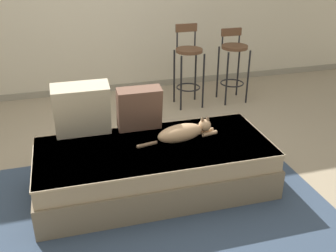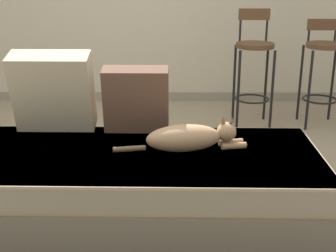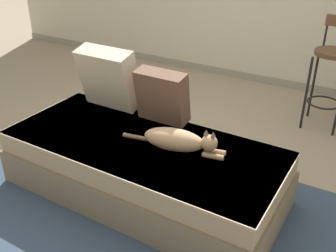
{
  "view_description": "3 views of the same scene",
  "coord_description": "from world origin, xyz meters",
  "px_view_note": "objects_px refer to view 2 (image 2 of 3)",
  "views": [
    {
      "loc": [
        -0.7,
        -3.23,
        2.01
      ],
      "look_at": [
        0.15,
        -0.3,
        0.55
      ],
      "focal_mm": 42.0,
      "sensor_mm": 36.0,
      "label": 1
    },
    {
      "loc": [
        0.17,
        -2.79,
        1.4
      ],
      "look_at": [
        0.15,
        -0.3,
        0.55
      ],
      "focal_mm": 50.0,
      "sensor_mm": 36.0,
      "label": 2
    },
    {
      "loc": [
        1.36,
        -2.36,
        1.81
      ],
      "look_at": [
        0.15,
        -0.3,
        0.55
      ],
      "focal_mm": 42.0,
      "sensor_mm": 36.0,
      "label": 3
    }
  ],
  "objects_px": {
    "couch": "(141,187)",
    "cat": "(189,138)",
    "throw_pillow_corner": "(53,91)",
    "throw_pillow_middle": "(136,99)",
    "bar_stool_by_doorway": "(323,62)",
    "bar_stool_near_window": "(254,61)"
  },
  "relations": [
    {
      "from": "couch",
      "to": "cat",
      "type": "relative_size",
      "value": 2.71
    },
    {
      "from": "couch",
      "to": "cat",
      "type": "xyz_separation_m",
      "value": [
        0.27,
        0.03,
        0.29
      ]
    },
    {
      "from": "couch",
      "to": "throw_pillow_corner",
      "type": "distance_m",
      "value": 0.8
    },
    {
      "from": "throw_pillow_middle",
      "to": "bar_stool_by_doorway",
      "type": "distance_m",
      "value": 2.14
    },
    {
      "from": "throw_pillow_corner",
      "to": "bar_stool_near_window",
      "type": "height_order",
      "value": "bar_stool_near_window"
    },
    {
      "from": "couch",
      "to": "bar_stool_near_window",
      "type": "bearing_deg",
      "value": 63.02
    },
    {
      "from": "bar_stool_near_window",
      "to": "bar_stool_by_doorway",
      "type": "distance_m",
      "value": 0.62
    },
    {
      "from": "bar_stool_by_doorway",
      "to": "couch",
      "type": "bearing_deg",
      "value": -130.68
    },
    {
      "from": "couch",
      "to": "cat",
      "type": "distance_m",
      "value": 0.39
    },
    {
      "from": "throw_pillow_corner",
      "to": "bar_stool_by_doorway",
      "type": "relative_size",
      "value": 0.53
    },
    {
      "from": "couch",
      "to": "bar_stool_near_window",
      "type": "height_order",
      "value": "bar_stool_near_window"
    },
    {
      "from": "bar_stool_near_window",
      "to": "bar_stool_by_doorway",
      "type": "xyz_separation_m",
      "value": [
        0.62,
        -0.0,
        -0.01
      ]
    },
    {
      "from": "throw_pillow_corner",
      "to": "throw_pillow_middle",
      "type": "bearing_deg",
      "value": -0.65
    },
    {
      "from": "throw_pillow_middle",
      "to": "cat",
      "type": "xyz_separation_m",
      "value": [
        0.31,
        -0.32,
        -0.13
      ]
    },
    {
      "from": "couch",
      "to": "throw_pillow_middle",
      "type": "xyz_separation_m",
      "value": [
        -0.05,
        0.35,
        0.42
      ]
    },
    {
      "from": "couch",
      "to": "cat",
      "type": "height_order",
      "value": "cat"
    },
    {
      "from": "throw_pillow_corner",
      "to": "bar_stool_by_doorway",
      "type": "height_order",
      "value": "bar_stool_by_doorway"
    },
    {
      "from": "throw_pillow_middle",
      "to": "throw_pillow_corner",
      "type": "bearing_deg",
      "value": 179.35
    },
    {
      "from": "throw_pillow_corner",
      "to": "cat",
      "type": "distance_m",
      "value": 0.9
    },
    {
      "from": "throw_pillow_middle",
      "to": "cat",
      "type": "height_order",
      "value": "throw_pillow_middle"
    },
    {
      "from": "couch",
      "to": "throw_pillow_middle",
      "type": "relative_size",
      "value": 4.92
    },
    {
      "from": "cat",
      "to": "bar_stool_by_doorway",
      "type": "bearing_deg",
      "value": 54.17
    }
  ]
}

